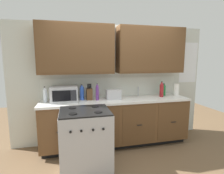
{
  "coord_description": "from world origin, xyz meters",
  "views": [
    {
      "loc": [
        -0.88,
        -2.92,
        1.68
      ],
      "look_at": [
        -0.1,
        0.27,
        1.19
      ],
      "focal_mm": 28.04,
      "sensor_mm": 36.0,
      "label": 1
    }
  ],
  "objects_px": {
    "paper_towel_roll": "(176,90)",
    "bottle_blue": "(82,92)",
    "microwave": "(64,94)",
    "toaster": "(113,94)",
    "bottle_clear": "(45,95)",
    "bottle_violet": "(97,92)",
    "knife_block": "(89,94)",
    "stove_range": "(85,139)",
    "bottle_green": "(164,90)",
    "bottle_red": "(162,89)"
  },
  "relations": [
    {
      "from": "bottle_clear",
      "to": "bottle_blue",
      "type": "bearing_deg",
      "value": 3.28
    },
    {
      "from": "bottle_violet",
      "to": "paper_towel_roll",
      "type": "bearing_deg",
      "value": 1.31
    },
    {
      "from": "bottle_green",
      "to": "bottle_blue",
      "type": "bearing_deg",
      "value": -179.5
    },
    {
      "from": "microwave",
      "to": "bottle_clear",
      "type": "xyz_separation_m",
      "value": [
        -0.34,
        0.02,
        -0.0
      ]
    },
    {
      "from": "toaster",
      "to": "bottle_clear",
      "type": "relative_size",
      "value": 0.98
    },
    {
      "from": "microwave",
      "to": "bottle_blue",
      "type": "height_order",
      "value": "bottle_blue"
    },
    {
      "from": "bottle_red",
      "to": "bottle_violet",
      "type": "distance_m",
      "value": 1.35
    },
    {
      "from": "stove_range",
      "to": "bottle_blue",
      "type": "height_order",
      "value": "bottle_blue"
    },
    {
      "from": "knife_block",
      "to": "paper_towel_roll",
      "type": "bearing_deg",
      "value": -0.89
    },
    {
      "from": "bottle_violet",
      "to": "bottle_green",
      "type": "height_order",
      "value": "bottle_violet"
    },
    {
      "from": "stove_range",
      "to": "knife_block",
      "type": "relative_size",
      "value": 3.06
    },
    {
      "from": "toaster",
      "to": "bottle_clear",
      "type": "distance_m",
      "value": 1.26
    },
    {
      "from": "microwave",
      "to": "bottle_green",
      "type": "xyz_separation_m",
      "value": [
        2.07,
        0.07,
        -0.01
      ]
    },
    {
      "from": "stove_range",
      "to": "microwave",
      "type": "distance_m",
      "value": 0.97
    },
    {
      "from": "microwave",
      "to": "bottle_green",
      "type": "bearing_deg",
      "value": 2.0
    },
    {
      "from": "knife_block",
      "to": "bottle_violet",
      "type": "relative_size",
      "value": 0.96
    },
    {
      "from": "bottle_violet",
      "to": "bottle_red",
      "type": "bearing_deg",
      "value": -0.2
    },
    {
      "from": "toaster",
      "to": "bottle_clear",
      "type": "xyz_separation_m",
      "value": [
        -1.26,
        0.05,
        0.04
      ]
    },
    {
      "from": "bottle_violet",
      "to": "knife_block",
      "type": "bearing_deg",
      "value": 154.47
    },
    {
      "from": "bottle_red",
      "to": "bottle_blue",
      "type": "bearing_deg",
      "value": 176.73
    },
    {
      "from": "paper_towel_roll",
      "to": "bottle_clear",
      "type": "height_order",
      "value": "bottle_clear"
    },
    {
      "from": "toaster",
      "to": "knife_block",
      "type": "xyz_separation_m",
      "value": [
        -0.46,
        0.07,
        0.02
      ]
    },
    {
      "from": "stove_range",
      "to": "bottle_blue",
      "type": "relative_size",
      "value": 3.16
    },
    {
      "from": "bottle_red",
      "to": "bottle_clear",
      "type": "height_order",
      "value": "bottle_red"
    },
    {
      "from": "paper_towel_roll",
      "to": "bottle_clear",
      "type": "distance_m",
      "value": 2.67
    },
    {
      "from": "knife_block",
      "to": "paper_towel_roll",
      "type": "height_order",
      "value": "knife_block"
    },
    {
      "from": "microwave",
      "to": "toaster",
      "type": "height_order",
      "value": "microwave"
    },
    {
      "from": "bottle_blue",
      "to": "paper_towel_roll",
      "type": "bearing_deg",
      "value": -1.4
    },
    {
      "from": "stove_range",
      "to": "knife_block",
      "type": "distance_m",
      "value": 0.94
    },
    {
      "from": "toaster",
      "to": "bottle_blue",
      "type": "height_order",
      "value": "bottle_blue"
    },
    {
      "from": "paper_towel_roll",
      "to": "microwave",
      "type": "bearing_deg",
      "value": -179.81
    },
    {
      "from": "microwave",
      "to": "toaster",
      "type": "xyz_separation_m",
      "value": [
        0.92,
        -0.03,
        -0.04
      ]
    },
    {
      "from": "stove_range",
      "to": "knife_block",
      "type": "height_order",
      "value": "knife_block"
    },
    {
      "from": "stove_range",
      "to": "knife_block",
      "type": "bearing_deg",
      "value": 78.11
    },
    {
      "from": "bottle_clear",
      "to": "bottle_blue",
      "type": "distance_m",
      "value": 0.66
    },
    {
      "from": "microwave",
      "to": "knife_block",
      "type": "xyz_separation_m",
      "value": [
        0.46,
        0.04,
        -0.02
      ]
    },
    {
      "from": "bottle_green",
      "to": "bottle_blue",
      "type": "height_order",
      "value": "bottle_blue"
    },
    {
      "from": "knife_block",
      "to": "bottle_violet",
      "type": "bearing_deg",
      "value": -25.53
    },
    {
      "from": "knife_block",
      "to": "bottle_violet",
      "type": "height_order",
      "value": "bottle_violet"
    },
    {
      "from": "paper_towel_roll",
      "to": "bottle_red",
      "type": "xyz_separation_m",
      "value": [
        -0.37,
        -0.04,
        0.03
      ]
    },
    {
      "from": "bottle_clear",
      "to": "paper_towel_roll",
      "type": "bearing_deg",
      "value": -0.24
    },
    {
      "from": "toaster",
      "to": "bottle_blue",
      "type": "bearing_deg",
      "value": 171.88
    },
    {
      "from": "toaster",
      "to": "bottle_blue",
      "type": "relative_size",
      "value": 0.93
    },
    {
      "from": "paper_towel_roll",
      "to": "bottle_blue",
      "type": "distance_m",
      "value": 2.0
    },
    {
      "from": "stove_range",
      "to": "bottle_violet",
      "type": "bearing_deg",
      "value": 65.63
    },
    {
      "from": "paper_towel_roll",
      "to": "bottle_blue",
      "type": "xyz_separation_m",
      "value": [
        -2.0,
        0.05,
        0.02
      ]
    },
    {
      "from": "bottle_clear",
      "to": "bottle_green",
      "type": "bearing_deg",
      "value": 1.27
    },
    {
      "from": "microwave",
      "to": "bottle_clear",
      "type": "height_order",
      "value": "bottle_clear"
    },
    {
      "from": "paper_towel_roll",
      "to": "bottle_clear",
      "type": "xyz_separation_m",
      "value": [
        -2.67,
        0.01,
        0.01
      ]
    },
    {
      "from": "toaster",
      "to": "bottle_violet",
      "type": "xyz_separation_m",
      "value": [
        -0.32,
        -0.0,
        0.06
      ]
    }
  ]
}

